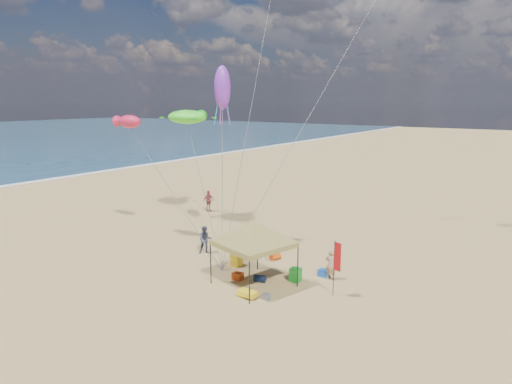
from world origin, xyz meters
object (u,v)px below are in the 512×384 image
cooler_blue (324,273)px  beach_cart (247,293)px  person_near_b (205,240)px  person_near_c (262,246)px  cooler_red (238,276)px  person_far_a (208,201)px  feather_flag (337,260)px  chair_yellow (236,260)px  canopy_tent (254,223)px  chair_green (295,275)px  person_near_a (331,264)px

cooler_blue → beach_cart: bearing=-112.2°
person_near_b → person_near_c: bearing=-28.8°
person_near_c → cooler_red: bearing=91.1°
beach_cart → person_far_a: person_far_a is taller
feather_flag → beach_cart: bearing=-143.9°
feather_flag → beach_cart: feather_flag is taller
beach_cart → cooler_red: bearing=139.0°
feather_flag → person_far_a: size_ratio=1.52×
chair_yellow → beach_cart: size_ratio=0.78×
canopy_tent → cooler_red: size_ratio=11.10×
person_near_b → person_near_c: person_near_c is taller
person_near_b → chair_yellow: bearing=-56.2°
chair_yellow → cooler_blue: bearing=16.4°
chair_green → chair_yellow: (-3.79, 0.02, 0.00)m
cooler_red → person_near_c: 3.23m
feather_flag → cooler_blue: 2.98m
person_far_a → person_near_c: bearing=-111.8°
canopy_tent → cooler_blue: 4.85m
cooler_red → feather_flag: bearing=11.3°
chair_green → person_near_b: (-6.60, 0.63, 0.50)m
feather_flag → chair_green: feather_flag is taller
canopy_tent → beach_cart: bearing=-66.6°
cooler_blue → chair_yellow: bearing=-163.6°
cooler_blue → person_near_b: person_near_b is taller
chair_green → person_near_a: bearing=42.5°
chair_yellow → chair_green: bearing=-0.4°
feather_flag → chair_yellow: (-6.26, 0.55, -1.48)m
cooler_red → person_near_c: (-0.58, 3.10, 0.67)m
canopy_tent → beach_cart: canopy_tent is taller
canopy_tent → cooler_blue: (2.38, 2.99, -2.99)m
cooler_red → beach_cart: 2.19m
feather_flag → person_near_a: feather_flag is taller
beach_cart → person_near_b: 6.79m
person_near_a → person_far_a: size_ratio=0.92×
feather_flag → cooler_blue: bearing=129.0°
feather_flag → person_near_b: bearing=172.8°
chair_green → chair_yellow: same height
person_near_a → cooler_blue: bearing=-28.2°
chair_green → person_near_a: size_ratio=0.43×
feather_flag → chair_green: bearing=168.0°
canopy_tent → cooler_red: (-1.06, 0.06, -2.99)m
canopy_tent → person_near_a: bearing=44.9°
person_near_a → person_near_b: bearing=-4.7°
person_near_c → canopy_tent: bearing=107.9°
feather_flag → cooler_red: size_ratio=5.04×
person_near_c → person_near_a: bearing=166.2°
feather_flag → cooler_blue: (-1.56, 1.93, -1.64)m
canopy_tent → chair_green: size_ratio=8.56×
person_near_a → canopy_tent: bearing=35.7°
cooler_red → person_near_c: person_near_c is taller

